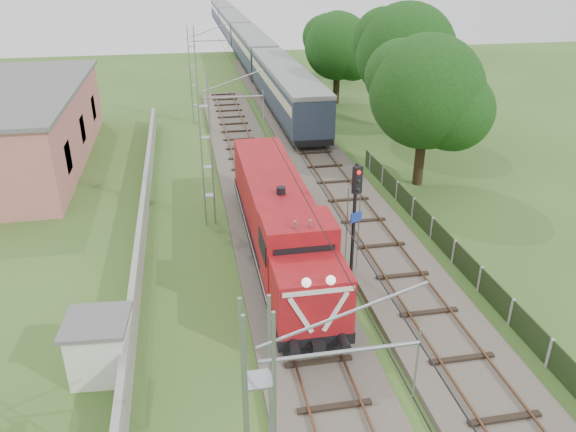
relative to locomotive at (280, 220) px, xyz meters
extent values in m
plane|color=#385921|center=(0.00, -7.32, -2.10)|extent=(140.00, 140.00, 0.00)
cube|color=#6B6054|center=(0.00, -0.32, -1.95)|extent=(4.20, 70.00, 0.30)
cube|color=black|center=(0.00, -0.32, -1.75)|extent=(2.40, 70.00, 0.10)
cube|color=brown|center=(-0.85, -0.32, -1.68)|extent=(0.08, 70.00, 0.05)
cube|color=brown|center=(0.85, -0.32, -1.68)|extent=(0.08, 70.00, 0.05)
cube|color=#6B6054|center=(5.00, 12.68, -1.95)|extent=(4.20, 80.00, 0.30)
cube|color=black|center=(5.00, 12.68, -1.75)|extent=(2.40, 80.00, 0.10)
cube|color=brown|center=(4.15, 12.68, -1.68)|extent=(0.08, 80.00, 0.05)
cube|color=brown|center=(5.85, 12.68, -1.68)|extent=(0.08, 80.00, 0.05)
cylinder|color=gray|center=(-1.50, -15.32, 4.70)|extent=(3.00, 0.08, 0.08)
cylinder|color=gray|center=(-1.50, 4.68, 4.70)|extent=(3.00, 0.08, 0.08)
cylinder|color=gray|center=(-1.50, 24.68, 4.70)|extent=(3.00, 0.08, 0.08)
cylinder|color=black|center=(0.00, 4.68, 3.40)|extent=(0.03, 70.00, 0.03)
cylinder|color=black|center=(0.00, 4.68, 4.70)|extent=(0.03, 70.00, 0.03)
cube|color=#9E9E99|center=(-6.50, 4.68, -1.35)|extent=(0.25, 40.00, 1.50)
cube|color=#BE6667|center=(-15.00, 16.68, 0.40)|extent=(8.00, 20.00, 5.00)
cube|color=#606060|center=(-15.00, 16.68, 3.00)|extent=(8.40, 20.40, 0.25)
cube|color=black|center=(-11.05, 10.68, 0.10)|extent=(0.10, 1.60, 1.80)
cube|color=black|center=(-11.05, 16.68, 0.10)|extent=(0.10, 1.60, 1.80)
cube|color=black|center=(-11.05, 22.68, 0.10)|extent=(0.10, 1.60, 1.80)
cube|color=black|center=(8.00, -4.32, -1.50)|extent=(0.05, 32.00, 1.15)
cube|color=#9E9E99|center=(8.00, 10.68, -1.50)|extent=(0.12, 0.12, 1.20)
cube|color=black|center=(0.00, 0.11, -1.14)|extent=(2.76, 15.66, 0.46)
cube|color=black|center=(0.00, -4.95, -1.42)|extent=(2.03, 3.32, 0.46)
cube|color=black|center=(0.00, 5.18, -1.42)|extent=(2.03, 3.32, 0.46)
cube|color=black|center=(0.00, -7.63, -1.51)|extent=(2.40, 0.23, 0.32)
cube|color=#AA1315|center=(0.00, -6.57, 0.15)|extent=(2.67, 2.30, 2.12)
sphere|color=white|center=(-0.41, -7.67, 1.34)|extent=(0.33, 0.33, 0.33)
sphere|color=white|center=(0.41, -7.67, 1.34)|extent=(0.33, 0.33, 0.33)
cube|color=silver|center=(-0.60, -7.74, 0.10)|extent=(0.93, 0.06, 1.54)
cube|color=silver|center=(0.60, -7.74, 0.10)|extent=(0.93, 0.06, 1.54)
cube|color=silver|center=(0.00, -7.74, 0.97)|extent=(2.49, 0.06, 0.17)
cube|color=#AA1315|center=(0.00, -4.31, 0.56)|extent=(2.76, 2.21, 2.95)
cube|color=black|center=(0.00, -5.43, 1.02)|extent=(2.30, 0.06, 0.83)
cube|color=#AA1315|center=(0.00, 2.37, 0.28)|extent=(2.58, 11.15, 2.40)
cylinder|color=black|center=(0.00, -0.44, 1.62)|extent=(0.41, 0.41, 0.37)
cylinder|color=gray|center=(-0.28, -5.05, 2.17)|extent=(0.11, 0.11, 0.32)
cylinder|color=gray|center=(0.28, -5.05, 2.17)|extent=(0.11, 0.11, 0.32)
cube|color=black|center=(5.00, 25.75, -1.19)|extent=(2.97, 22.55, 0.51)
cube|color=#2D354B|center=(5.00, 25.75, 0.45)|extent=(3.08, 22.55, 2.77)
cube|color=beige|center=(5.00, 25.75, 0.96)|extent=(3.12, 21.65, 0.77)
cube|color=gray|center=(5.00, 25.75, 1.99)|extent=(3.13, 22.55, 0.36)
cube|color=black|center=(5.00, 49.33, -1.19)|extent=(2.97, 22.55, 0.51)
cube|color=#2D354B|center=(5.00, 49.33, 0.45)|extent=(3.08, 22.55, 2.77)
cube|color=beige|center=(5.00, 49.33, 0.96)|extent=(3.12, 21.65, 0.77)
cube|color=gray|center=(5.00, 49.33, 1.99)|extent=(3.13, 22.55, 0.36)
cube|color=black|center=(5.00, 72.91, -1.19)|extent=(2.97, 22.55, 0.51)
cube|color=#2D354B|center=(5.00, 72.91, 0.45)|extent=(3.08, 22.55, 2.77)
cube|color=beige|center=(5.00, 72.91, 0.96)|extent=(3.12, 21.65, 0.77)
cube|color=gray|center=(5.00, 72.91, 1.99)|extent=(3.13, 22.55, 0.36)
cube|color=black|center=(5.00, 96.49, -1.19)|extent=(2.97, 22.55, 0.51)
cube|color=#2D354B|center=(5.00, 96.49, 0.45)|extent=(3.08, 22.55, 2.77)
cube|color=beige|center=(5.00, 96.49, 0.96)|extent=(3.12, 21.65, 0.77)
cube|color=gray|center=(5.00, 96.49, 1.99)|extent=(3.13, 22.55, 0.36)
cylinder|color=black|center=(2.90, -2.14, 0.60)|extent=(0.15, 0.15, 5.41)
cube|color=black|center=(2.90, -2.30, 2.66)|extent=(0.44, 0.37, 1.19)
sphere|color=red|center=(2.90, -2.43, 3.04)|extent=(0.19, 0.19, 0.19)
sphere|color=black|center=(2.90, -2.43, 2.66)|extent=(0.19, 0.19, 0.19)
sphere|color=black|center=(2.90, -2.43, 2.28)|extent=(0.19, 0.19, 0.19)
cube|color=#193499|center=(2.95, -2.27, 0.93)|extent=(0.57, 0.29, 0.43)
cube|color=silver|center=(-7.40, -6.75, -1.08)|extent=(2.00, 2.00, 2.05)
cube|color=#606060|center=(-7.40, -6.75, 0.04)|extent=(2.30, 2.30, 0.14)
cylinder|color=#322214|center=(10.22, 7.95, -0.03)|extent=(0.62, 0.62, 4.15)
sphere|color=black|center=(10.22, 7.95, 3.74)|extent=(6.78, 6.78, 6.78)
sphere|color=black|center=(11.58, 6.93, 2.80)|extent=(4.75, 4.75, 4.75)
sphere|color=black|center=(9.04, 9.13, 4.50)|extent=(4.41, 4.41, 4.41)
cylinder|color=#322214|center=(12.74, 17.82, 0.19)|extent=(0.56, 0.56, 4.58)
sphere|color=black|center=(12.74, 17.82, 4.35)|extent=(7.49, 7.49, 7.49)
sphere|color=black|center=(14.24, 16.70, 3.31)|extent=(5.24, 5.24, 5.24)
sphere|color=black|center=(11.43, 19.13, 5.18)|extent=(4.87, 4.87, 4.87)
cylinder|color=#322214|center=(10.62, 29.34, -0.19)|extent=(0.63, 0.63, 3.82)
sphere|color=black|center=(10.62, 29.34, 3.28)|extent=(6.25, 6.25, 6.25)
sphere|color=black|center=(11.87, 28.40, 2.41)|extent=(4.37, 4.37, 4.37)
sphere|color=black|center=(9.53, 30.43, 3.97)|extent=(4.06, 4.06, 4.06)
cylinder|color=#322214|center=(13.54, 40.33, -0.40)|extent=(0.50, 0.50, 3.39)
sphere|color=black|center=(13.54, 40.33, 2.68)|extent=(5.55, 5.55, 5.55)
sphere|color=black|center=(14.65, 39.50, 1.91)|extent=(3.89, 3.89, 3.89)
sphere|color=black|center=(12.57, 41.30, 3.30)|extent=(3.61, 3.61, 3.61)
camera|label=1|loc=(-3.91, -23.09, 11.20)|focal=35.00mm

